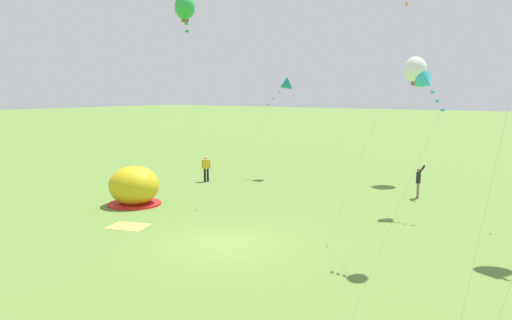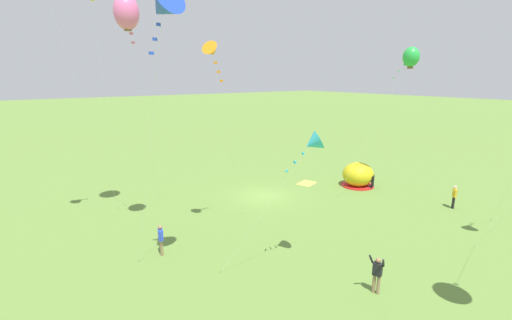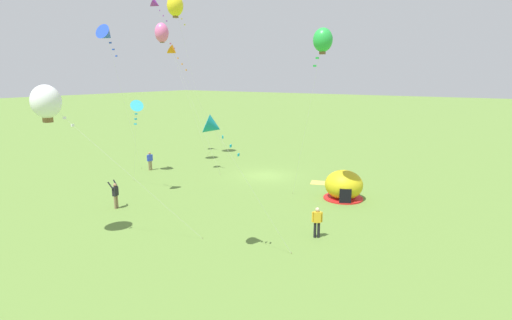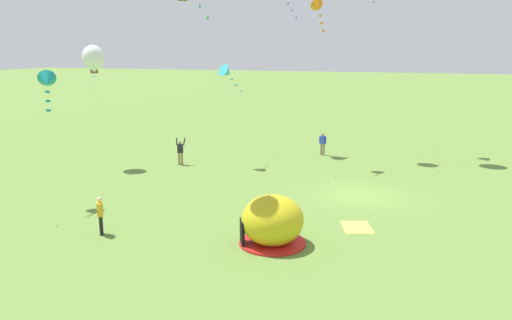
# 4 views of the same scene
# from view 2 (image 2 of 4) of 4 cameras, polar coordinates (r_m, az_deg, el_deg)

# --- Properties ---
(ground_plane) EXTENTS (300.00, 300.00, 0.00)m
(ground_plane) POSITION_cam_2_polar(r_m,az_deg,el_deg) (27.72, 1.37, -6.02)
(ground_plane) COLOR olive
(popup_tent) EXTENTS (2.81, 2.81, 2.10)m
(popup_tent) POSITION_cam_2_polar(r_m,az_deg,el_deg) (31.23, 16.64, -2.40)
(popup_tent) COLOR gold
(popup_tent) RESTS_ON ground
(picnic_blanket) EXTENTS (2.02, 1.77, 0.01)m
(picnic_blanket) POSITION_cam_2_polar(r_m,az_deg,el_deg) (31.23, 8.46, -3.86)
(picnic_blanket) COLOR gold
(picnic_blanket) RESTS_ON ground
(person_watching_sky) EXTENTS (0.51, 0.41, 1.72)m
(person_watching_sky) POSITION_cam_2_polar(r_m,az_deg,el_deg) (28.81, 30.14, -5.16)
(person_watching_sky) COLOR black
(person_watching_sky) RESTS_ON ground
(person_near_tent) EXTENTS (0.32, 0.58, 1.72)m
(person_near_tent) POSITION_cam_2_polar(r_m,az_deg,el_deg) (19.44, -15.58, -12.45)
(person_near_tent) COLOR #8C7251
(person_near_tent) RESTS_ON ground
(person_arms_raised) EXTENTS (0.57, 0.70, 1.89)m
(person_arms_raised) POSITION_cam_2_polar(r_m,az_deg,el_deg) (16.67, 19.53, -17.32)
(person_arms_raised) COLOR #8C7251
(person_arms_raised) RESTS_ON ground
(kite_pink) EXTENTS (3.75, 6.68, 13.43)m
(kite_pink) POSITION_cam_2_polar(r_m,az_deg,el_deg) (19.99, -20.80, 22.03)
(kite_pink) COLOR silver
(kite_pink) RESTS_ON ground
(kite_blue) EXTENTS (1.61, 4.30, 12.73)m
(kite_blue) POSITION_cam_2_polar(r_m,az_deg,el_deg) (14.41, -15.23, 23.46)
(kite_blue) COLOR silver
(kite_blue) RESTS_ON ground
(kite_cyan) EXTENTS (4.34, 3.01, 7.00)m
(kite_cyan) POSITION_cam_2_polar(r_m,az_deg,el_deg) (15.77, 9.42, 2.76)
(kite_cyan) COLOR silver
(kite_cyan) RESTS_ON ground
(kite_orange) EXTENTS (3.81, 2.70, 11.21)m
(kite_orange) POSITION_cam_2_polar(r_m,az_deg,el_deg) (19.05, -7.36, 17.51)
(kite_orange) COLOR silver
(kite_orange) RESTS_ON ground
(kite_green) EXTENTS (4.01, 3.69, 11.44)m
(kite_green) POSITION_cam_2_polar(r_m,az_deg,el_deg) (27.73, 24.44, 15.37)
(kite_green) COLOR silver
(kite_green) RESTS_ON ground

